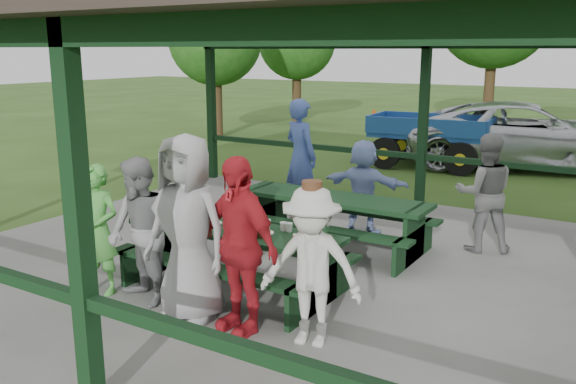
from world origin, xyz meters
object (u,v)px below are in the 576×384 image
Objects in this scene: picnic_table_far at (332,214)px; spectator_lblue at (363,187)px; contestant_grey_left at (140,232)px; spectator_grey at (485,193)px; spectator_blue at (301,156)px; contestant_green at (98,230)px; contestant_grey_mid at (187,229)px; contestant_red at (238,245)px; pickup_truck at (525,135)px; farm_trailer at (430,140)px; picnic_table_near at (234,250)px; contestant_white_fedora at (311,267)px.

picnic_table_far is 0.91m from spectator_lblue.
spectator_grey is (2.76, 3.87, 0.00)m from contestant_grey_left.
spectator_blue reaches higher than contestant_grey_left.
contestant_grey_mid is at bearing -9.06° from contestant_green.
contestant_green is 0.85× the size of contestant_red.
contestant_red is 0.91× the size of spectator_blue.
picnic_table_far is at bearing 155.83° from pickup_truck.
picnic_table_near is at bearing -90.20° from farm_trailer.
contestant_white_fedora is at bearing 163.65° from pickup_truck.
contestant_red reaches higher than picnic_table_near.
contestant_red is at bearing -81.25° from picnic_table_far.
contestant_red is at bearing 178.71° from contestant_white_fedora.
contestant_white_fedora is at bearing 104.57° from spectator_lblue.
farm_trailer is at bearing 102.75° from pickup_truck.
contestant_grey_left is 0.42× the size of farm_trailer.
contestant_white_fedora is 3.79m from spectator_lblue.
spectator_lblue is 1.60m from spectator_blue.
contestant_grey_left is at bearing -94.07° from farm_trailer.
farm_trailer is (-1.02, 7.25, 0.11)m from picnic_table_far.
contestant_grey_left is at bearing 173.29° from contestant_white_fedora.
pickup_truck is (1.27, 10.43, 0.24)m from picnic_table_near.
contestant_green is 0.64m from contestant_grey_left.
pickup_truck is 2.34m from farm_trailer.
contestant_green is 1.04× the size of spectator_lblue.
contestant_red is (0.61, 0.06, -0.09)m from contestant_grey_mid.
contestant_white_fedora is 10.25m from farm_trailer.
contestant_red is at bearing 135.05° from spectator_blue.
contestant_green is 5.17m from spectator_grey.
pickup_truck is at bearing 83.04° from picnic_table_near.
contestant_green is (-1.52, -2.93, 0.28)m from picnic_table_far.
spectator_blue is 7.37m from pickup_truck.
spectator_blue is 1.19× the size of spectator_grey.
contestant_white_fedora is at bearing 22.76° from contestant_red.
contestant_red is at bearing 2.23° from contestant_grey_mid.
picnic_table_far is 1.56× the size of contestant_red.
picnic_table_near is 3.67m from spectator_blue.
spectator_lblue is at bearing -85.11° from farm_trailer.
picnic_table_far is at bearing 112.17° from contestant_red.
spectator_grey is (1.80, 0.10, 0.10)m from spectator_lblue.
contestant_green is at bearing 150.12° from pickup_truck.
spectator_lblue is at bearing -21.60° from spectator_grey.
picnic_table_far is at bearing 82.05° from spectator_lblue.
pickup_truck is (2.52, 11.35, -0.05)m from contestant_green.
spectator_grey is at bearing 169.32° from pickup_truck.
picnic_table_far is 8.49m from pickup_truck.
spectator_blue is (-1.39, 1.46, 0.51)m from picnic_table_far.
contestant_white_fedora is at bearing -4.95° from contestant_green.
contestant_grey_left is 10.15m from farm_trailer.
contestant_white_fedora is (1.20, -2.75, 0.30)m from picnic_table_far.
contestant_grey_mid is at bearing -90.06° from farm_trailer.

